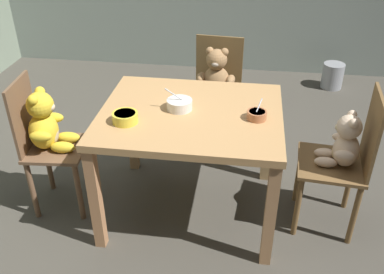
{
  "coord_description": "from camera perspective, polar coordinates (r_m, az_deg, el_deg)",
  "views": [
    {
      "loc": [
        0.32,
        -2.25,
        1.97
      ],
      "look_at": [
        0.0,
        0.05,
        0.54
      ],
      "focal_mm": 40.01,
      "sensor_mm": 36.0,
      "label": 1
    }
  ],
  "objects": [
    {
      "name": "teddy_chair_far_center",
      "position": [
        3.39,
        3.2,
        7.3
      ],
      "size": [
        0.44,
        0.42,
        0.91
      ],
      "rotation": [
        0.0,
        0.0,
        -1.66
      ],
      "color": "brown",
      "rests_on": "ground_plane"
    },
    {
      "name": "ground_plane",
      "position": [
        3.02,
        -0.13,
        -9.62
      ],
      "size": [
        5.2,
        5.2,
        0.04
      ],
      "color": "#48443C"
    },
    {
      "name": "porridge_bowl_yellow_near_left",
      "position": [
        2.48,
        -8.91,
        2.62
      ],
      "size": [
        0.15,
        0.15,
        0.06
      ],
      "color": "yellow",
      "rests_on": "dining_table"
    },
    {
      "name": "metal_pail",
      "position": [
        4.85,
        18.23,
        7.77
      ],
      "size": [
        0.22,
        0.22,
        0.27
      ],
      "primitive_type": "cylinder",
      "color": "#93969B",
      "rests_on": "ground_plane"
    },
    {
      "name": "porridge_bowl_terracotta_near_right",
      "position": [
        2.51,
        8.64,
        2.94
      ],
      "size": [
        0.12,
        0.12,
        0.11
      ],
      "color": "#B66D45",
      "rests_on": "dining_table"
    },
    {
      "name": "porridge_bowl_white_center",
      "position": [
        2.59,
        -1.67,
        4.39
      ],
      "size": [
        0.17,
        0.16,
        0.14
      ],
      "color": "silver",
      "rests_on": "dining_table"
    },
    {
      "name": "teddy_chair_near_left",
      "position": [
        2.86,
        -18.86,
        0.79
      ],
      "size": [
        0.4,
        0.39,
        0.93
      ],
      "rotation": [
        0.0,
        0.0,
        0.09
      ],
      "color": "brown",
      "rests_on": "ground_plane"
    },
    {
      "name": "dining_table",
      "position": [
        2.62,
        -0.15,
        1.53
      ],
      "size": [
        1.1,
        0.92,
        0.75
      ],
      "color": "tan",
      "rests_on": "ground_plane"
    },
    {
      "name": "teddy_chair_near_right",
      "position": [
        2.72,
        19.57,
        -1.82
      ],
      "size": [
        0.43,
        0.44,
        0.94
      ],
      "rotation": [
        0.0,
        0.0,
        3.05
      ],
      "color": "brown",
      "rests_on": "ground_plane"
    }
  ]
}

